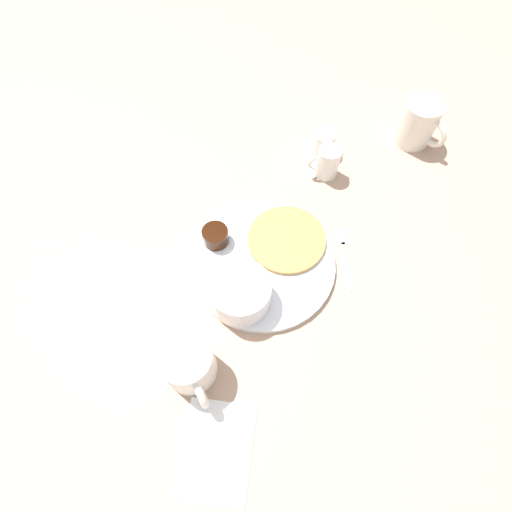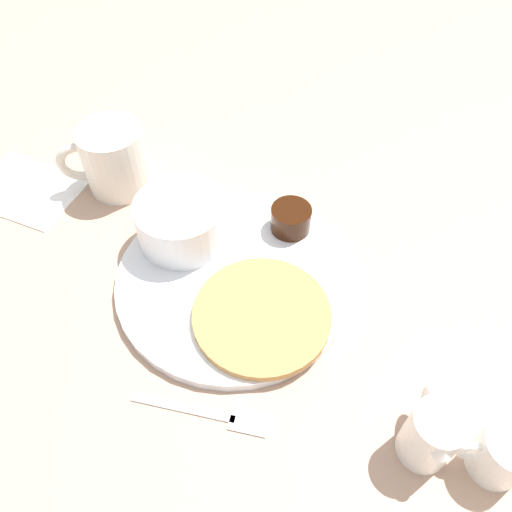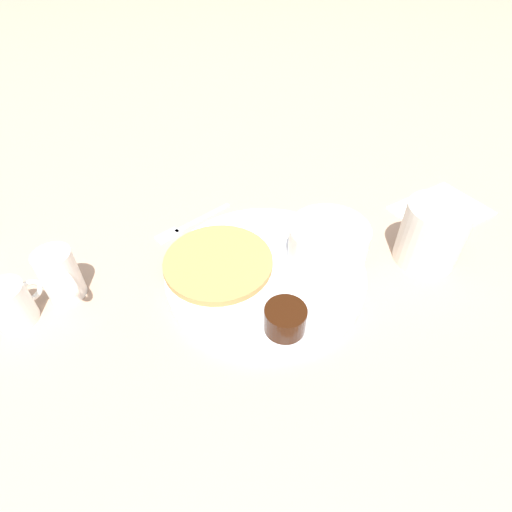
{
  "view_description": "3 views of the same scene",
  "coord_description": "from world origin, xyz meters",
  "px_view_note": "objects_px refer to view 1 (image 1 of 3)",
  "views": [
    {
      "loc": [
        -0.32,
        -0.1,
        0.64
      ],
      "look_at": [
        -0.01,
        0.01,
        0.04
      ],
      "focal_mm": 28.0,
      "sensor_mm": 36.0,
      "label": 1
    },
    {
      "loc": [
        0.21,
        -0.25,
        0.45
      ],
      "look_at": [
        0.02,
        0.02,
        0.04
      ],
      "focal_mm": 35.0,
      "sensor_mm": 36.0,
      "label": 2
    },
    {
      "loc": [
        0.13,
        0.34,
        0.38
      ],
      "look_at": [
        0.01,
        -0.0,
        0.03
      ],
      "focal_mm": 28.0,
      "sensor_mm": 36.0,
      "label": 3
    }
  ],
  "objects_px": {
    "coffee_mug": "(189,364)",
    "creamer_pitcher_near": "(328,162)",
    "plate": "(263,263)",
    "fork": "(345,251)",
    "creamer_pitcher_far": "(324,143)",
    "second_mug": "(418,123)",
    "bowl": "(240,292)"
  },
  "relations": [
    {
      "from": "coffee_mug",
      "to": "creamer_pitcher_near",
      "type": "bearing_deg",
      "value": -10.87
    },
    {
      "from": "plate",
      "to": "fork",
      "type": "relative_size",
      "value": 2.05
    },
    {
      "from": "coffee_mug",
      "to": "creamer_pitcher_far",
      "type": "height_order",
      "value": "coffee_mug"
    },
    {
      "from": "creamer_pitcher_far",
      "to": "coffee_mug",
      "type": "bearing_deg",
      "value": 172.67
    },
    {
      "from": "coffee_mug",
      "to": "second_mug",
      "type": "bearing_deg",
      "value": -21.11
    },
    {
      "from": "plate",
      "to": "fork",
      "type": "xyz_separation_m",
      "value": [
        0.08,
        -0.13,
        -0.0
      ]
    },
    {
      "from": "bowl",
      "to": "coffee_mug",
      "type": "xyz_separation_m",
      "value": [
        -0.13,
        0.03,
        0.0
      ]
    },
    {
      "from": "bowl",
      "to": "creamer_pitcher_far",
      "type": "height_order",
      "value": "bowl"
    },
    {
      "from": "plate",
      "to": "second_mug",
      "type": "height_order",
      "value": "second_mug"
    },
    {
      "from": "fork",
      "to": "second_mug",
      "type": "height_order",
      "value": "second_mug"
    },
    {
      "from": "bowl",
      "to": "creamer_pitcher_far",
      "type": "relative_size",
      "value": 1.67
    },
    {
      "from": "plate",
      "to": "creamer_pitcher_near",
      "type": "height_order",
      "value": "creamer_pitcher_near"
    },
    {
      "from": "plate",
      "to": "bowl",
      "type": "distance_m",
      "value": 0.09
    },
    {
      "from": "plate",
      "to": "second_mug",
      "type": "relative_size",
      "value": 2.51
    },
    {
      "from": "coffee_mug",
      "to": "second_mug",
      "type": "relative_size",
      "value": 0.93
    },
    {
      "from": "coffee_mug",
      "to": "bowl",
      "type": "bearing_deg",
      "value": -11.96
    },
    {
      "from": "creamer_pitcher_far",
      "to": "fork",
      "type": "xyz_separation_m",
      "value": [
        -0.22,
        -0.1,
        -0.03
      ]
    },
    {
      "from": "fork",
      "to": "creamer_pitcher_near",
      "type": "bearing_deg",
      "value": 26.41
    },
    {
      "from": "second_mug",
      "to": "creamer_pitcher_near",
      "type": "bearing_deg",
      "value": 136.14
    },
    {
      "from": "bowl",
      "to": "coffee_mug",
      "type": "bearing_deg",
      "value": 168.04
    },
    {
      "from": "plate",
      "to": "second_mug",
      "type": "distance_m",
      "value": 0.45
    },
    {
      "from": "creamer_pitcher_far",
      "to": "fork",
      "type": "height_order",
      "value": "creamer_pitcher_far"
    },
    {
      "from": "creamer_pitcher_near",
      "to": "fork",
      "type": "distance_m",
      "value": 0.19
    },
    {
      "from": "creamer_pitcher_near",
      "to": "coffee_mug",
      "type": "bearing_deg",
      "value": 169.13
    },
    {
      "from": "coffee_mug",
      "to": "creamer_pitcher_far",
      "type": "distance_m",
      "value": 0.52
    },
    {
      "from": "coffee_mug",
      "to": "creamer_pitcher_far",
      "type": "bearing_deg",
      "value": -7.33
    },
    {
      "from": "bowl",
      "to": "fork",
      "type": "relative_size",
      "value": 0.8
    },
    {
      "from": "plate",
      "to": "creamer_pitcher_far",
      "type": "height_order",
      "value": "creamer_pitcher_far"
    },
    {
      "from": "creamer_pitcher_near",
      "to": "fork",
      "type": "relative_size",
      "value": 0.55
    },
    {
      "from": "creamer_pitcher_near",
      "to": "creamer_pitcher_far",
      "type": "bearing_deg",
      "value": 21.88
    },
    {
      "from": "creamer_pitcher_near",
      "to": "second_mug",
      "type": "distance_m",
      "value": 0.21
    },
    {
      "from": "creamer_pitcher_far",
      "to": "second_mug",
      "type": "xyz_separation_m",
      "value": [
        0.1,
        -0.17,
        0.02
      ]
    }
  ]
}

